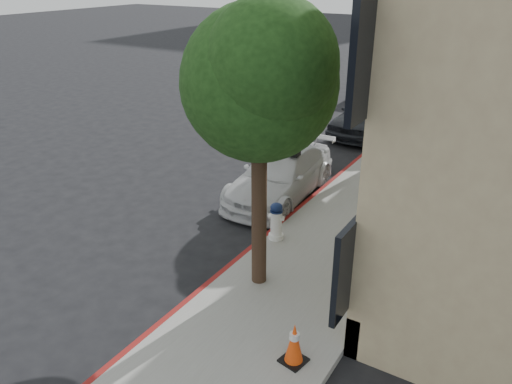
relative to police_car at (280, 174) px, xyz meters
The scene contains 11 objects.
ground 2.53m from the police_car, 116.77° to the right, with size 120.00×120.00×0.00m, color black.
sidewalk 8.23m from the police_car, 72.27° to the left, with size 3.20×50.00×0.15m, color gray.
curb_strip 7.90m from the police_car, 83.00° to the left, with size 0.12×50.00×0.15m, color maroon.
tree_near 5.83m from the police_car, 66.43° to the right, with size 2.92×2.82×5.62m.
tree_mid 5.48m from the police_car, 64.33° to the left, with size 2.77×2.64×5.43m.
tree_far 12.51m from the police_car, 81.19° to the left, with size 3.10×3.00×5.81m.
police_car is the anchor object (origin of this frame).
parked_car_mid 7.02m from the police_car, 89.18° to the left, with size 1.84×4.58×1.56m, color #202228.
parked_car_far 13.01m from the police_car, 96.47° to the left, with size 1.64×4.70×1.55m, color black.
fire_hydrant 2.78m from the police_car, 63.22° to the right, with size 0.39×0.36×0.93m.
traffic_cone 6.85m from the police_car, 59.27° to the right, with size 0.46×0.46×0.76m.
Camera 1 is at (7.38, -9.46, 6.11)m, focal length 35.00 mm.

